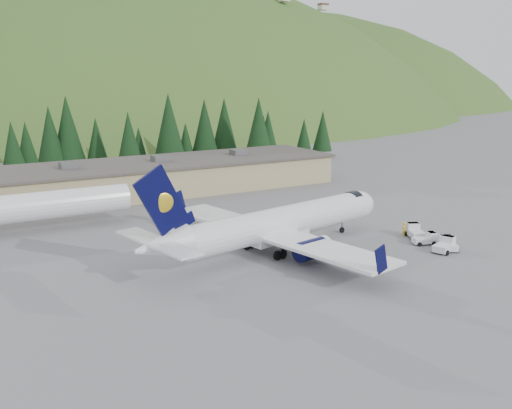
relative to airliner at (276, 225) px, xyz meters
The scene contains 11 objects.
ground 3.19m from the airliner, 10.91° to the left, with size 600.00×600.00×0.00m, color slate.
airliner is the anchor object (origin of this frame).
second_airliner 32.64m from the airliner, 137.17° to the left, with size 27.50×11.00×10.05m.
baggage_tug_a 19.07m from the airliner, 30.85° to the right, with size 3.41×2.63×1.64m.
baggage_tug_b 17.96m from the airliner, 22.06° to the right, with size 2.99×2.31×1.44m.
baggage_tug_c 19.65m from the airliner, 28.62° to the right, with size 2.66×3.12×1.49m.
terminal_building 38.40m from the airliner, 96.02° to the left, with size 71.00×17.00×6.10m.
baggage_tug_d 18.00m from the airliner, 12.99° to the right, with size 2.85×3.49×1.67m.
ramp_worker 17.04m from the airliner, ahead, with size 0.65×0.43×1.79m, color yellow.
tree_line 62.35m from the airliner, 99.11° to the left, with size 111.50×18.21×14.52m.
hills 231.09m from the airliner, 75.34° to the left, with size 614.00×330.00×300.00m.
Camera 1 is at (-33.90, -52.00, 19.45)m, focal length 40.00 mm.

